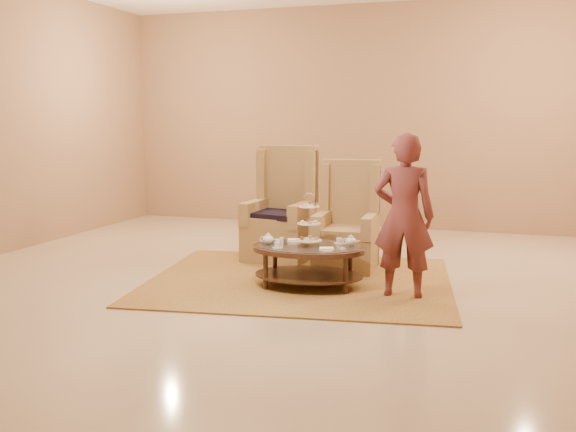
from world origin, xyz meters
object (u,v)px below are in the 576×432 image
(tea_table, at_px, (309,254))
(armchair_right, at_px, (347,233))
(armchair_left, at_px, (282,221))
(person, at_px, (404,216))

(tea_table, distance_m, armchair_right, 1.00)
(armchair_right, bearing_deg, armchair_left, 161.27)
(armchair_left, relative_size, armchair_right, 1.11)
(armchair_left, xyz_separation_m, person, (1.67, -1.31, 0.33))
(tea_table, xyz_separation_m, armchair_right, (0.18, 0.98, 0.06))
(tea_table, relative_size, person, 0.79)
(armchair_left, distance_m, armchair_right, 0.92)
(tea_table, xyz_separation_m, person, (0.96, -0.06, 0.44))
(armchair_left, height_order, armchair_right, armchair_left)
(tea_table, bearing_deg, person, -9.55)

